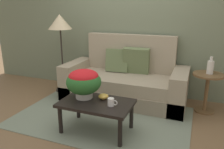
# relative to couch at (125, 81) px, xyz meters

# --- Properties ---
(ground_plane) EXTENTS (14.00, 14.00, 0.00)m
(ground_plane) POSITION_rel_couch_xyz_m (-0.09, -0.81, -0.33)
(ground_plane) COLOR brown
(wall_back) EXTENTS (6.40, 0.12, 2.95)m
(wall_back) POSITION_rel_couch_xyz_m (-0.09, 0.48, 1.15)
(wall_back) COLOR slate
(wall_back) RESTS_ON ground
(area_rug) EXTENTS (2.53, 1.63, 0.01)m
(area_rug) POSITION_rel_couch_xyz_m (-0.09, -0.80, -0.33)
(area_rug) COLOR gray
(area_rug) RESTS_ON ground
(couch) EXTENTS (2.11, 0.90, 1.12)m
(couch) POSITION_rel_couch_xyz_m (0.00, 0.00, 0.00)
(couch) COLOR gray
(couch) RESTS_ON ground
(coffee_table) EXTENTS (0.93, 0.57, 0.42)m
(coffee_table) POSITION_rel_couch_xyz_m (-0.00, -1.17, 0.03)
(coffee_table) COLOR black
(coffee_table) RESTS_ON ground
(side_table) EXTENTS (0.46, 0.46, 0.62)m
(side_table) POSITION_rel_couch_xyz_m (1.33, -0.02, 0.09)
(side_table) COLOR brown
(side_table) RESTS_ON ground
(floor_lamp) EXTENTS (0.43, 0.43, 1.47)m
(floor_lamp) POSITION_rel_couch_xyz_m (-1.25, -0.04, 0.91)
(floor_lamp) COLOR #2D2823
(floor_lamp) RESTS_ON ground
(potted_plant) EXTENTS (0.46, 0.46, 0.39)m
(potted_plant) POSITION_rel_couch_xyz_m (-0.21, -1.10, 0.32)
(potted_plant) COLOR #B7B2A8
(potted_plant) RESTS_ON coffee_table
(coffee_mug) EXTENTS (0.13, 0.08, 0.10)m
(coffee_mug) POSITION_rel_couch_xyz_m (0.22, -1.21, 0.13)
(coffee_mug) COLOR white
(coffee_mug) RESTS_ON coffee_table
(snack_bowl) EXTENTS (0.14, 0.14, 0.07)m
(snack_bowl) POSITION_rel_couch_xyz_m (0.04, -1.05, 0.12)
(snack_bowl) COLOR gold
(snack_bowl) RESTS_ON coffee_table
(table_vase) EXTENTS (0.10, 0.10, 0.27)m
(table_vase) POSITION_rel_couch_xyz_m (1.35, -0.01, 0.39)
(table_vase) COLOR silver
(table_vase) RESTS_ON side_table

